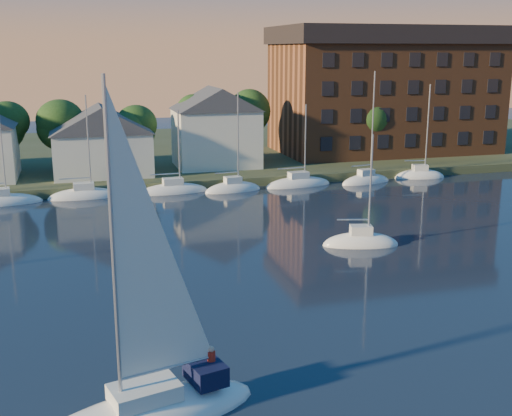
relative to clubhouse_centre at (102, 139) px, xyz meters
name	(u,v)px	position (x,y,z in m)	size (l,w,h in m)	color
shoreline_land	(140,157)	(6.00, 18.00, -5.13)	(160.00, 50.00, 2.00)	#374025
wooden_dock	(161,188)	(6.00, -5.00, -5.13)	(120.00, 3.00, 1.00)	brown
clubhouse_centre	(102,139)	(0.00, 0.00, 0.00)	(11.55, 8.40, 8.08)	silver
clubhouse_east	(216,126)	(14.00, 2.00, 0.87)	(10.50, 8.40, 9.80)	silver
condo_block	(385,89)	(40.00, 7.95, 4.66)	(31.00, 17.00, 17.40)	brown
tree_line	(163,115)	(8.00, 6.00, 2.04)	(93.40, 5.40, 8.90)	#372719
moored_fleet	(127,195)	(2.00, -8.00, -5.03)	(79.50, 2.40, 12.05)	white
hero_sailboat	(149,406)	(-0.79, -51.60, -4.50)	(10.57, 5.59, 15.50)	white
drifting_sailboat_right	(361,244)	(18.44, -31.23, -5.04)	(6.42, 3.49, 10.03)	white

